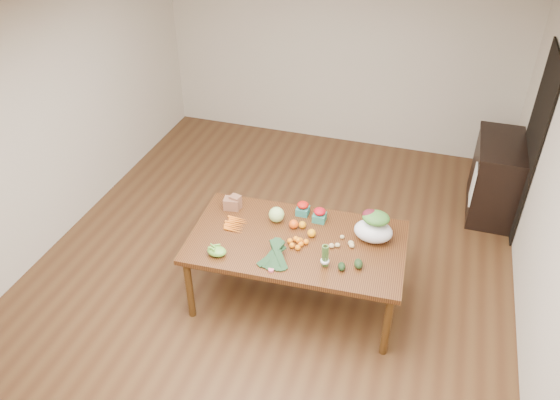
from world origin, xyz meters
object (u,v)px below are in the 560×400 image
(paper_bag, at_px, (232,203))
(kale_bunch, at_px, (274,257))
(cabinet, at_px, (495,177))
(salad_bag, at_px, (374,228))
(mandarin_cluster, at_px, (298,241))
(dining_table, at_px, (296,270))
(asparagus_bundle, at_px, (325,256))
(cabbage, at_px, (277,215))

(paper_bag, bearing_deg, kale_bunch, -45.22)
(cabinet, relative_size, kale_bunch, 2.55)
(cabinet, height_order, salad_bag, salad_bag)
(cabinet, xyz_separation_m, mandarin_cluster, (-1.82, -2.25, 0.32))
(salad_bag, bearing_deg, dining_table, -161.74)
(cabinet, height_order, paper_bag, cabinet)
(paper_bag, distance_m, kale_bunch, 0.94)
(kale_bunch, xyz_separation_m, asparagus_bundle, (0.44, 0.10, 0.05))
(paper_bag, xyz_separation_m, salad_bag, (1.44, -0.07, 0.07))
(dining_table, bearing_deg, cabbage, 137.30)
(cabbage, bearing_deg, asparagus_bundle, -39.77)
(cabinet, relative_size, asparagus_bundle, 4.08)
(kale_bunch, bearing_deg, dining_table, 71.24)
(cabbage, relative_size, salad_bag, 0.43)
(cabinet, relative_size, paper_bag, 4.93)
(kale_bunch, bearing_deg, asparagus_bundle, 9.49)
(cabbage, height_order, asparagus_bundle, asparagus_bundle)
(mandarin_cluster, distance_m, asparagus_bundle, 0.38)
(cabbage, bearing_deg, dining_table, -39.64)
(dining_table, distance_m, asparagus_bundle, 0.66)
(paper_bag, distance_m, mandarin_cluster, 0.87)
(dining_table, bearing_deg, cabinet, 46.71)
(kale_bunch, bearing_deg, cabinet, 49.59)
(dining_table, xyz_separation_m, cabbage, (-0.27, 0.23, 0.45))
(paper_bag, height_order, cabbage, cabbage)
(paper_bag, relative_size, asparagus_bundle, 0.83)
(dining_table, relative_size, cabinet, 1.98)
(dining_table, bearing_deg, asparagus_bundle, -42.92)
(kale_bunch, bearing_deg, mandarin_cluster, 63.64)
(paper_bag, relative_size, cabbage, 1.34)
(asparagus_bundle, bearing_deg, cabinet, 55.35)
(asparagus_bundle, bearing_deg, cabbage, 137.18)
(paper_bag, distance_m, cabbage, 0.50)
(kale_bunch, height_order, salad_bag, salad_bag)
(paper_bag, height_order, asparagus_bundle, asparagus_bundle)
(dining_table, height_order, asparagus_bundle, asparagus_bundle)
(cabinet, xyz_separation_m, paper_bag, (-2.62, -1.89, 0.35))
(asparagus_bundle, distance_m, salad_bag, 0.61)
(mandarin_cluster, distance_m, kale_bunch, 0.34)
(cabinet, bearing_deg, cabbage, -137.32)
(cabinet, distance_m, cabbage, 2.91)
(cabbage, distance_m, mandarin_cluster, 0.42)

